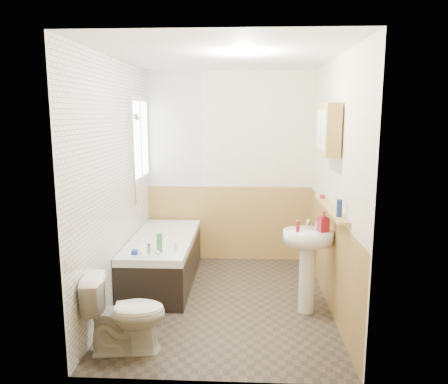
{
  "coord_description": "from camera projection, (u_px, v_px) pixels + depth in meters",
  "views": [
    {
      "loc": [
        0.22,
        -4.33,
        1.96
      ],
      "look_at": [
        0.0,
        0.15,
        1.15
      ],
      "focal_mm": 35.0,
      "sensor_mm": 36.0,
      "label": 1
    }
  ],
  "objects": [
    {
      "name": "wainscot_back",
      "position": [
        229.0,
        223.0,
        5.89
      ],
      "size": [
        2.2,
        0.01,
        1.0
      ],
      "primitive_type": "cube",
      "color": "tan",
      "rests_on": "wall_back"
    },
    {
      "name": "cream_jar",
      "position": [
        135.0,
        252.0,
        4.43
      ],
      "size": [
        0.08,
        0.08,
        0.05
      ],
      "primitive_type": "cylinder",
      "rotation": [
        0.0,
        0.0,
        0.14
      ],
      "color": "#19339E",
      "rests_on": "bathtub"
    },
    {
      "name": "sink",
      "position": [
        308.0,
        254.0,
        4.28
      ],
      "size": [
        0.49,
        0.4,
        0.95
      ],
      "rotation": [
        0.0,
        0.0,
        0.13
      ],
      "color": "white",
      "rests_on": "floor"
    },
    {
      "name": "ceiling",
      "position": [
        223.0,
        56.0,
        4.17
      ],
      "size": [
        2.8,
        2.8,
        0.0
      ],
      "primitive_type": "plane",
      "rotation": [
        3.14,
        0.0,
        0.0
      ],
      "color": "white",
      "rests_on": "ground"
    },
    {
      "name": "wainscot_right",
      "position": [
        329.0,
        258.0,
        4.47
      ],
      "size": [
        0.01,
        2.8,
        1.0
      ],
      "primitive_type": "cube",
      "color": "tan",
      "rests_on": "wall_right"
    },
    {
      "name": "medicine_cabinet",
      "position": [
        328.0,
        130.0,
        4.17
      ],
      "size": [
        0.14,
        0.55,
        0.5
      ],
      "color": "tan",
      "rests_on": "wall_right"
    },
    {
      "name": "tile_cladding_left",
      "position": [
        117.0,
        184.0,
        4.44
      ],
      "size": [
        0.01,
        2.8,
        2.5
      ],
      "primitive_type": "cube",
      "color": "white",
      "rests_on": "wall_left"
    },
    {
      "name": "foam_can",
      "position": [
        339.0,
        208.0,
        3.78
      ],
      "size": [
        0.06,
        0.06,
        0.15
      ],
      "primitive_type": "cylinder",
      "rotation": [
        0.0,
        0.0,
        0.38
      ],
      "color": "navy",
      "rests_on": "pine_shelf"
    },
    {
      "name": "bathtub",
      "position": [
        163.0,
        259.0,
        5.1
      ],
      "size": [
        0.7,
        1.65,
        0.69
      ],
      "color": "black",
      "rests_on": "floor"
    },
    {
      "name": "window",
      "position": [
        140.0,
        139.0,
        5.31
      ],
      "size": [
        0.03,
        0.79,
        0.99
      ],
      "color": "white",
      "rests_on": "wall_left"
    },
    {
      "name": "clear_bottle",
      "position": [
        298.0,
        226.0,
        4.19
      ],
      "size": [
        0.04,
        0.04,
        0.11
      ],
      "primitive_type": "cylinder",
      "rotation": [
        0.0,
        0.0,
        -0.02
      ],
      "color": "maroon",
      "rests_on": "sink"
    },
    {
      "name": "tile_return_back",
      "position": [
        173.0,
        130.0,
        5.7
      ],
      "size": [
        0.75,
        0.01,
        1.5
      ],
      "primitive_type": "cube",
      "color": "white",
      "rests_on": "wall_back"
    },
    {
      "name": "wall_front",
      "position": [
        213.0,
        218.0,
        3.01
      ],
      "size": [
        2.2,
        0.02,
        2.5
      ],
      "primitive_type": "cube",
      "color": "#EFE8C5",
      "rests_on": "ground"
    },
    {
      "name": "blue_gel",
      "position": [
        159.0,
        243.0,
        4.47
      ],
      "size": [
        0.06,
        0.05,
        0.2
      ],
      "primitive_type": "cube",
      "rotation": [
        0.0,
        0.0,
        0.38
      ],
      "color": "#388447",
      "rests_on": "bathtub"
    },
    {
      "name": "shower_riser",
      "position": [
        134.0,
        144.0,
        4.93
      ],
      "size": [
        0.11,
        0.08,
        1.21
      ],
      "color": "silver",
      "rests_on": "wall_left"
    },
    {
      "name": "pine_shelf",
      "position": [
        330.0,
        208.0,
        4.22
      ],
      "size": [
        0.1,
        1.25,
        0.03
      ],
      "primitive_type": "cube",
      "color": "tan",
      "rests_on": "wall_right"
    },
    {
      "name": "black_jar",
      "position": [
        323.0,
        197.0,
        4.62
      ],
      "size": [
        0.07,
        0.07,
        0.04
      ],
      "primitive_type": "cylinder",
      "rotation": [
        0.0,
        0.0,
        0.26
      ],
      "color": "maroon",
      "rests_on": "pine_shelf"
    },
    {
      "name": "wainscot_front",
      "position": [
        213.0,
        318.0,
        3.16
      ],
      "size": [
        2.2,
        0.01,
        1.0
      ],
      "primitive_type": "cube",
      "color": "tan",
      "rests_on": "wall_front"
    },
    {
      "name": "toilet",
      "position": [
        125.0,
        314.0,
        3.61
      ],
      "size": [
        0.71,
        0.45,
        0.65
      ],
      "primitive_type": "imported",
      "rotation": [
        0.0,
        0.0,
        1.69
      ],
      "color": "white",
      "rests_on": "floor"
    },
    {
      "name": "wall_back",
      "position": [
        229.0,
        168.0,
        5.78
      ],
      "size": [
        2.2,
        0.02,
        2.5
      ],
      "primitive_type": "cube",
      "color": "#EFE8C5",
      "rests_on": "ground"
    },
    {
      "name": "green_bottle",
      "position": [
        336.0,
        201.0,
        3.92
      ],
      "size": [
        0.05,
        0.05,
        0.22
      ],
      "primitive_type": "cone",
      "rotation": [
        0.0,
        0.0,
        -0.15
      ],
      "color": "silver",
      "rests_on": "pine_shelf"
    },
    {
      "name": "soap_bottle",
      "position": [
        323.0,
        227.0,
        4.19
      ],
      "size": [
        0.15,
        0.22,
        0.1
      ],
      "primitive_type": "imported",
      "rotation": [
        0.0,
        0.0,
        0.29
      ],
      "color": "maroon",
      "rests_on": "sink"
    },
    {
      "name": "wall_right",
      "position": [
        335.0,
        186.0,
        4.34
      ],
      "size": [
        0.02,
        2.8,
        2.5
      ],
      "primitive_type": "cube",
      "color": "#EFE8C5",
      "rests_on": "ground"
    },
    {
      "name": "wall_left",
      "position": [
        115.0,
        184.0,
        4.45
      ],
      "size": [
        0.02,
        2.8,
        2.5
      ],
      "primitive_type": "cube",
      "color": "#EFE8C5",
      "rests_on": "ground"
    },
    {
      "name": "floor",
      "position": [
        223.0,
        301.0,
        4.61
      ],
      "size": [
        2.8,
        2.8,
        0.0
      ],
      "primitive_type": "plane",
      "color": "#302821",
      "rests_on": "ground"
    },
    {
      "name": "orange_bottle",
      "position": [
        176.0,
        246.0,
        4.56
      ],
      "size": [
        0.03,
        0.03,
        0.08
      ],
      "primitive_type": "cylinder",
      "rotation": [
        0.0,
        0.0,
        0.27
      ],
      "color": "silver",
      "rests_on": "bathtub"
    }
  ]
}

